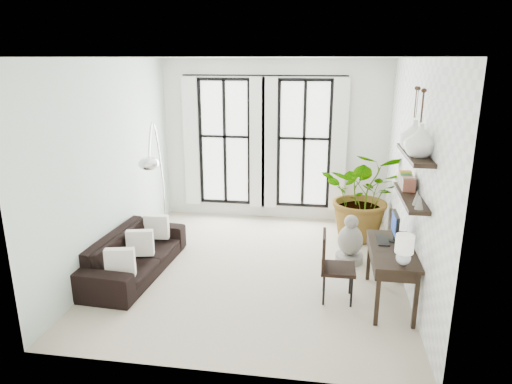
% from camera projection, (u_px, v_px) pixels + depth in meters
% --- Properties ---
extents(floor, '(5.00, 5.00, 0.00)m').
position_uv_depth(floor, '(255.00, 269.00, 7.20)').
color(floor, '#B5A890').
rests_on(floor, ground).
extents(ceiling, '(5.00, 5.00, 0.00)m').
position_uv_depth(ceiling, '(255.00, 58.00, 6.30)').
color(ceiling, white).
rests_on(ceiling, wall_back).
extents(wall_left, '(0.00, 5.00, 5.00)m').
position_uv_depth(wall_left, '(112.00, 165.00, 7.07)').
color(wall_left, silver).
rests_on(wall_left, floor).
extents(wall_right, '(0.00, 5.00, 5.00)m').
position_uv_depth(wall_right, '(412.00, 176.00, 6.42)').
color(wall_right, white).
rests_on(wall_right, floor).
extents(wall_back, '(4.50, 0.00, 4.50)m').
position_uv_depth(wall_back, '(274.00, 141.00, 9.12)').
color(wall_back, white).
rests_on(wall_back, floor).
extents(windows, '(3.26, 0.13, 2.65)m').
position_uv_depth(windows, '(264.00, 143.00, 9.09)').
color(windows, white).
rests_on(windows, wall_back).
extents(wall_shelves, '(0.25, 1.30, 0.60)m').
position_uv_depth(wall_shelves, '(412.00, 179.00, 5.74)').
color(wall_shelves, black).
rests_on(wall_shelves, wall_right).
extents(sofa, '(0.97, 2.22, 0.63)m').
position_uv_depth(sofa, '(135.00, 254.00, 6.98)').
color(sofa, black).
rests_on(sofa, floor).
extents(throw_pillows, '(0.40, 1.52, 0.40)m').
position_uv_depth(throw_pillows, '(140.00, 243.00, 6.91)').
color(throw_pillows, white).
rests_on(throw_pillows, sofa).
extents(plant, '(1.64, 1.46, 1.66)m').
position_uv_depth(plant, '(364.00, 195.00, 8.20)').
color(plant, '#2D7228').
rests_on(plant, floor).
extents(desk, '(0.56, 1.33, 1.18)m').
position_uv_depth(desk, '(392.00, 254.00, 5.96)').
color(desk, black).
rests_on(desk, floor).
extents(desk_chair, '(0.46, 0.46, 0.96)m').
position_uv_depth(desk_chair, '(332.00, 262.00, 6.15)').
color(desk_chair, black).
rests_on(desk_chair, floor).
extents(arc_lamp, '(0.72, 1.91, 2.24)m').
position_uv_depth(arc_lamp, '(155.00, 151.00, 7.36)').
color(arc_lamp, silver).
rests_on(arc_lamp, floor).
extents(buddha, '(0.45, 0.45, 0.81)m').
position_uv_depth(buddha, '(350.00, 243.00, 7.34)').
color(buddha, gray).
rests_on(buddha, floor).
extents(vase_a, '(0.37, 0.37, 0.38)m').
position_uv_depth(vase_a, '(420.00, 141.00, 5.32)').
color(vase_a, white).
rests_on(vase_a, shelf_upper).
extents(vase_b, '(0.37, 0.37, 0.38)m').
position_uv_depth(vase_b, '(414.00, 135.00, 5.70)').
color(vase_b, white).
rests_on(vase_b, shelf_upper).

